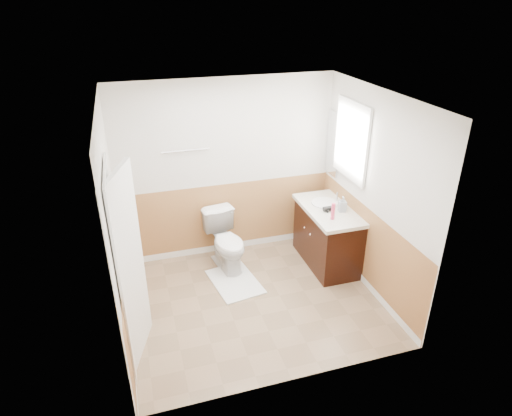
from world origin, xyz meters
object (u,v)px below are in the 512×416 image
object	(u,v)px
vanity_cabinet	(327,237)
soap_dispenser	(342,204)
bath_mat	(235,282)
toilet	(227,242)
lotion_bottle	(333,211)

from	to	relation	value
vanity_cabinet	soap_dispenser	distance (m)	0.58
bath_mat	vanity_cabinet	world-z (taller)	vanity_cabinet
toilet	vanity_cabinet	distance (m)	1.38
toilet	lotion_bottle	xyz separation A→B (m)	(1.25, -0.60, 0.57)
toilet	soap_dispenser	size ratio (longest dim) A/B	3.76
toilet	vanity_cabinet	world-z (taller)	vanity_cabinet
bath_mat	soap_dispenser	xyz separation A→B (m)	(1.47, -0.02, 0.94)
lotion_bottle	soap_dispenser	world-z (taller)	lotion_bottle
soap_dispenser	bath_mat	bearing A→B (deg)	179.11
toilet	soap_dispenser	distance (m)	1.63
toilet	bath_mat	distance (m)	0.56
bath_mat	soap_dispenser	size ratio (longest dim) A/B	3.82
lotion_bottle	vanity_cabinet	bearing A→B (deg)	71.32
toilet	bath_mat	world-z (taller)	toilet
lotion_bottle	soap_dispenser	xyz separation A→B (m)	(0.22, 0.17, -0.01)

